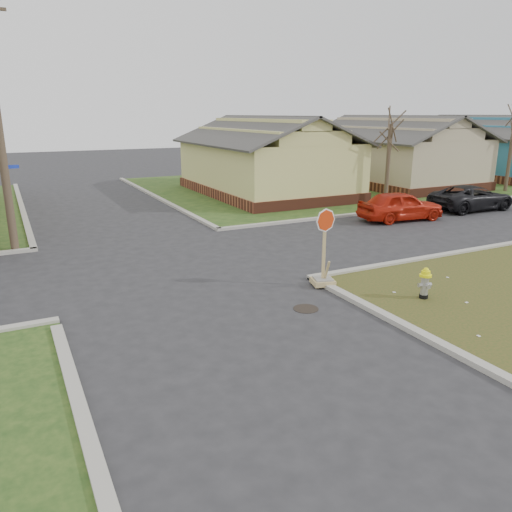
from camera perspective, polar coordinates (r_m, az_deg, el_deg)
name	(u,v)px	position (r m, az deg, el deg)	size (l,w,h in m)	color
ground	(218,317)	(12.27, -4.33, -7.00)	(120.00, 120.00, 0.00)	#28282A
verge_far_right	(398,179)	(39.02, 15.96, 8.41)	(37.00, 19.00, 0.05)	#224117
curbs	(160,264)	(16.74, -10.92, -0.90)	(80.00, 40.00, 0.12)	#A8A497
manhole	(306,309)	(12.80, 5.73, -6.00)	(0.64, 0.64, 0.01)	black
side_house_yellow	(266,158)	(30.61, 1.10, 11.15)	(7.60, 11.60, 4.70)	brown
side_house_tan	(394,152)	(36.36, 15.46, 11.37)	(7.60, 11.60, 4.70)	brown
side_house_teal	(493,148)	(43.67, 25.47, 11.10)	(7.60, 11.60, 4.70)	brown
tree_mid_right	(388,165)	(27.70, 14.84, 10.04)	(0.22, 0.22, 4.20)	#463828
tree_far_right	(510,153)	(35.26, 27.07, 10.49)	(0.22, 0.22, 4.76)	#463828
fire_hydrant	(425,281)	(13.90, 18.75, -2.77)	(0.32, 0.32, 0.85)	black
stop_sign	(323,268)	(14.35, 7.70, -1.40)	(0.63, 0.61, 2.22)	tan
red_sedan	(401,206)	(24.02, 16.19, 5.55)	(1.61, 4.01, 1.37)	red
dark_pickup	(472,198)	(27.92, 23.44, 6.14)	(2.09, 4.52, 1.26)	black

